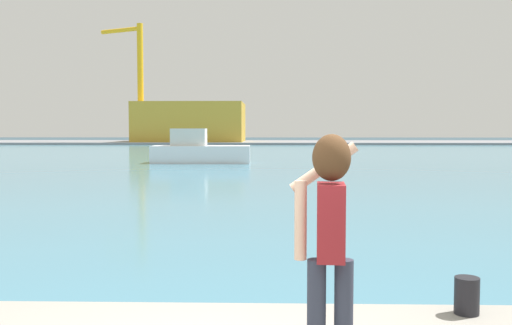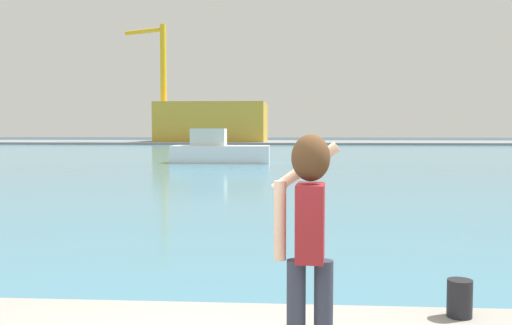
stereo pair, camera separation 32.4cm
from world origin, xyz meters
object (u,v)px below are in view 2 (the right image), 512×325
at_px(warehouse_left, 213,122).
at_px(person_photographer, 309,227).
at_px(port_crane, 160,74).
at_px(boat_moored, 218,151).
at_px(harbor_bollard, 460,298).

bearing_deg(warehouse_left, person_photographer, -81.22).
bearing_deg(person_photographer, port_crane, 18.94).
distance_m(person_photographer, boat_moored, 36.40).
height_order(person_photographer, harbor_bollard, person_photographer).
xyz_separation_m(person_photographer, warehouse_left, (-14.02, 90.76, 1.87)).
relative_size(person_photographer, boat_moored, 0.25).
xyz_separation_m(boat_moored, warehouse_left, (-8.40, 54.81, 2.72)).
relative_size(boat_moored, port_crane, 0.36).
bearing_deg(port_crane, boat_moored, -72.09).
bearing_deg(port_crane, warehouse_left, 12.79).
distance_m(harbor_bollard, warehouse_left, 90.86).
relative_size(person_photographer, port_crane, 0.09).
relative_size(harbor_bollard, boat_moored, 0.05).
relative_size(boat_moored, warehouse_left, 0.39).
xyz_separation_m(person_photographer, boat_moored, (-5.62, 35.96, -0.85)).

